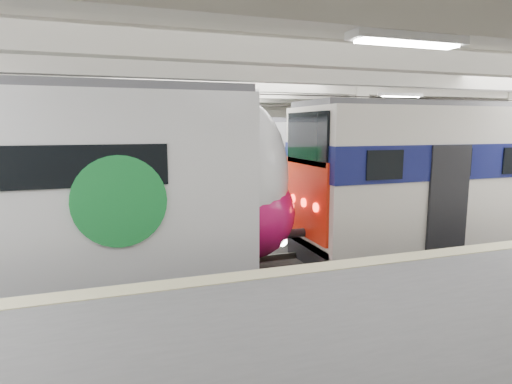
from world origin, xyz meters
name	(u,v)px	position (x,y,z in m)	size (l,w,h in m)	color
station_hall	(279,155)	(0.00, -1.74, 3.24)	(36.00, 24.00, 5.75)	black
older_rer	(498,172)	(8.43, 0.00, 2.40)	(13.95, 3.08, 4.58)	beige
far_train	(109,175)	(-3.62, 5.50, 2.18)	(13.17, 3.17, 4.21)	silver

